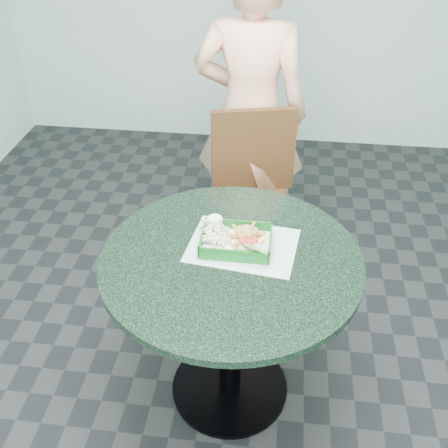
# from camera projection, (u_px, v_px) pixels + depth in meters

# --- Properties ---
(floor) EXTENTS (4.00, 5.00, 0.02)m
(floor) POSITION_uv_depth(u_px,v_px,m) (230.00, 387.00, 2.37)
(floor) COLOR #303335
(floor) RESTS_ON ground
(cafe_table) EXTENTS (0.97, 0.97, 0.75)m
(cafe_table) POSITION_uv_depth(u_px,v_px,m) (231.00, 294.00, 2.03)
(cafe_table) COLOR black
(cafe_table) RESTS_ON floor
(dining_chair) EXTENTS (0.44, 0.44, 0.93)m
(dining_chair) POSITION_uv_depth(u_px,v_px,m) (251.00, 189.00, 2.73)
(dining_chair) COLOR black
(dining_chair) RESTS_ON floor
(diner_person) EXTENTS (0.70, 0.49, 1.84)m
(diner_person) POSITION_uv_depth(u_px,v_px,m) (251.00, 99.00, 2.72)
(diner_person) COLOR #F4B18B
(diner_person) RESTS_ON floor
(placemat) EXTENTS (0.43, 0.35, 0.00)m
(placemat) POSITION_uv_depth(u_px,v_px,m) (243.00, 250.00, 1.98)
(placemat) COLOR #A2BEB5
(placemat) RESTS_ON cafe_table
(food_basket) EXTENTS (0.26, 0.19, 0.05)m
(food_basket) POSITION_uv_depth(u_px,v_px,m) (236.00, 247.00, 1.97)
(food_basket) COLOR #0E5A19
(food_basket) RESTS_ON placemat
(crab_sandwich) EXTENTS (0.13, 0.13, 0.07)m
(crab_sandwich) POSITION_uv_depth(u_px,v_px,m) (246.00, 239.00, 1.95)
(crab_sandwich) COLOR #E3C64D
(crab_sandwich) RESTS_ON food_basket
(fries_pile) EXTENTS (0.11, 0.12, 0.04)m
(fries_pile) POSITION_uv_depth(u_px,v_px,m) (214.00, 237.00, 1.99)
(fries_pile) COLOR beige
(fries_pile) RESTS_ON food_basket
(sauce_ramekin) EXTENTS (0.06, 0.06, 0.03)m
(sauce_ramekin) POSITION_uv_depth(u_px,v_px,m) (215.00, 225.00, 2.02)
(sauce_ramekin) COLOR silver
(sauce_ramekin) RESTS_ON food_basket
(garnish_cup) EXTENTS (0.11, 0.11, 0.04)m
(garnish_cup) POSITION_uv_depth(u_px,v_px,m) (251.00, 250.00, 1.91)
(garnish_cup) COLOR silver
(garnish_cup) RESTS_ON food_basket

